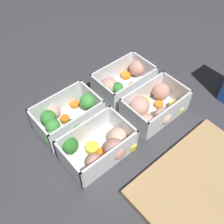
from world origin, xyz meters
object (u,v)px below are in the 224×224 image
Objects in this scene: container_far_left at (153,107)px; container_far_right at (102,147)px; container_near_left at (122,81)px; container_near_right at (65,118)px.

container_far_right is (0.17, 0.01, 0.00)m from container_far_left.
container_far_right is (0.18, 0.13, -0.00)m from container_near_left.
container_far_left is at bearing 148.67° from container_near_right.
container_near_left and container_far_left have the same top height.
container_near_right is at bearing -83.13° from container_far_right.
container_far_right is (-0.01, 0.12, -0.00)m from container_near_right.
container_near_right is at bearing -31.33° from container_far_left.
container_near_right is 0.12m from container_far_right.
container_near_left is at bearing -144.12° from container_far_right.
container_near_left is 1.05× the size of container_far_left.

